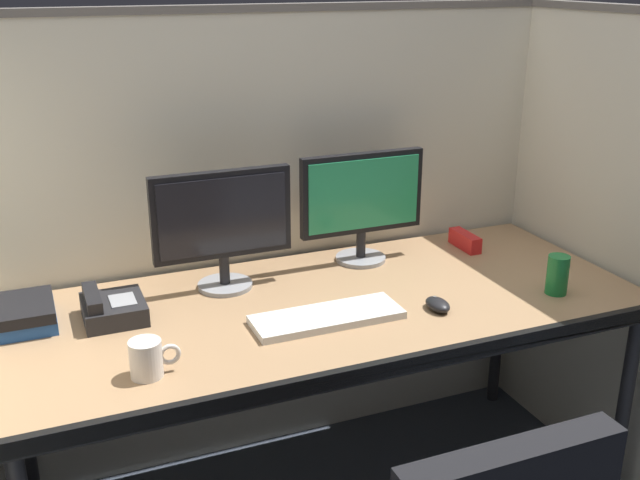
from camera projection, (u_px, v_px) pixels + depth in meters
cubicle_partition_rear at (277, 239)px, 2.60m from camera, size 2.21×0.06×1.57m
cubicle_partition_right at (614, 252)px, 2.48m from camera, size 0.06×1.41×1.57m
desk at (328, 318)px, 2.23m from camera, size 1.90×0.80×0.74m
monitor_left at (222, 222)px, 2.26m from camera, size 0.43×0.17×0.37m
monitor_right at (362, 200)px, 2.47m from camera, size 0.43×0.17×0.37m
keyboard_main at (327, 317)px, 2.10m from camera, size 0.43×0.15×0.02m
computer_mouse at (438, 304)px, 2.17m from camera, size 0.06×0.10×0.04m
desk_phone at (112, 308)px, 2.11m from camera, size 0.17×0.19×0.09m
coffee_mug at (147, 359)px, 1.81m from camera, size 0.13×0.08×0.09m
soda_can at (557, 275)px, 2.27m from camera, size 0.07×0.07×0.12m
book_stack at (27, 313)px, 2.07m from camera, size 0.15×0.22×0.07m
red_stapler at (465, 241)px, 2.65m from camera, size 0.04×0.15×0.06m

